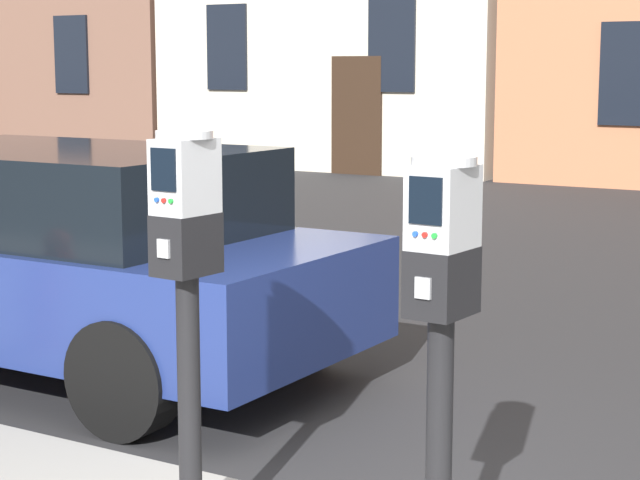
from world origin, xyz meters
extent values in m
cylinder|color=black|center=(-0.40, -0.28, 0.64)|extent=(0.10, 0.10, 1.00)
cube|color=black|center=(-0.40, -0.28, 1.26)|extent=(0.19, 0.25, 0.23)
cube|color=#A5A8AD|center=(-0.41, -0.41, 1.26)|extent=(0.06, 0.02, 0.07)
cube|color=#B7BABF|center=(-0.40, -0.28, 1.52)|extent=(0.18, 0.24, 0.28)
cube|color=black|center=(-0.41, -0.40, 1.55)|extent=(0.12, 0.02, 0.16)
cylinder|color=blue|center=(-0.45, -0.40, 1.44)|extent=(0.02, 0.01, 0.02)
cylinder|color=red|center=(-0.41, -0.40, 1.44)|extent=(0.02, 0.01, 0.02)
cylinder|color=green|center=(-0.38, -0.41, 1.44)|extent=(0.02, 0.01, 0.02)
cylinder|color=#B7BABF|center=(-0.40, -0.28, 1.67)|extent=(0.23, 0.23, 0.03)
cylinder|color=black|center=(0.66, -0.28, 0.62)|extent=(0.10, 0.10, 0.97)
cube|color=black|center=(0.66, -0.28, 1.22)|extent=(0.19, 0.25, 0.22)
cube|color=#A5A8AD|center=(0.65, -0.41, 1.22)|extent=(0.06, 0.02, 0.07)
cube|color=#B7BABF|center=(0.66, -0.28, 1.47)|extent=(0.18, 0.24, 0.27)
cube|color=black|center=(0.65, -0.40, 1.50)|extent=(0.12, 0.02, 0.15)
cylinder|color=blue|center=(0.62, -0.40, 1.39)|extent=(0.02, 0.01, 0.02)
cylinder|color=red|center=(0.65, -0.40, 1.39)|extent=(0.02, 0.01, 0.02)
cylinder|color=green|center=(0.69, -0.41, 1.39)|extent=(0.02, 0.01, 0.02)
cylinder|color=#B7BABF|center=(0.66, -0.28, 1.62)|extent=(0.23, 0.23, 0.03)
cube|color=navy|center=(-3.07, 1.50, 0.59)|extent=(4.41, 1.81, 0.62)
cube|color=black|center=(-2.85, 1.50, 1.16)|extent=(2.56, 1.65, 0.52)
cylinder|color=black|center=(-1.59, 0.68, 0.32)|extent=(0.64, 0.22, 0.64)
cylinder|color=black|center=(-1.59, 2.32, 0.32)|extent=(0.64, 0.22, 0.64)
cube|color=black|center=(-14.39, 13.80, 2.16)|extent=(0.90, 0.06, 1.60)
cube|color=black|center=(-10.40, 13.80, 2.28)|extent=(0.90, 0.06, 1.60)
cube|color=black|center=(-6.89, 13.80, 2.28)|extent=(0.90, 0.06, 1.60)
cube|color=black|center=(-7.57, 13.80, 1.05)|extent=(1.00, 0.07, 2.10)
cube|color=black|center=(-2.75, 13.80, 1.81)|extent=(0.90, 0.06, 1.60)
camera|label=1|loc=(2.19, -3.58, 1.92)|focal=62.52mm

